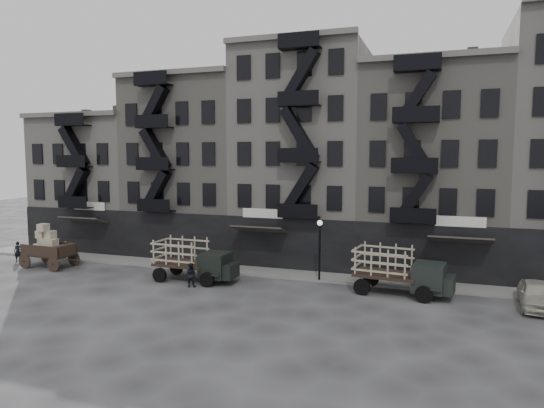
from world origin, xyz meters
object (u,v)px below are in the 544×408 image
(wagon, at_px, (48,242))
(pedestrian_mid, at_px, (191,275))
(car_east, at_px, (537,295))
(stake_truck_east, at_px, (400,268))
(pedestrian_west, at_px, (18,252))
(stake_truck_west, at_px, (193,257))
(horse, at_px, (61,250))

(wagon, xyz_separation_m, pedestrian_mid, (13.26, -1.44, -1.14))
(wagon, bearing_deg, car_east, 4.31)
(stake_truck_east, distance_m, car_east, 7.68)
(pedestrian_west, bearing_deg, stake_truck_east, -23.20)
(stake_truck_east, height_order, pedestrian_west, stake_truck_east)
(car_east, bearing_deg, stake_truck_east, -178.49)
(stake_truck_east, xyz_separation_m, pedestrian_mid, (-13.20, -2.71, -0.90))
(stake_truck_west, xyz_separation_m, pedestrian_west, (-16.46, 0.67, -0.83))
(horse, bearing_deg, car_east, -79.42)
(wagon, distance_m, pedestrian_mid, 13.39)
(stake_truck_west, relative_size, car_east, 1.28)
(pedestrian_west, relative_size, pedestrian_mid, 1.03)
(car_east, relative_size, pedestrian_west, 2.75)
(horse, xyz_separation_m, wagon, (0.96, -2.40, 1.10))
(wagon, distance_m, stake_truck_east, 26.49)
(wagon, xyz_separation_m, stake_truck_west, (12.70, 0.00, -0.29))
(pedestrian_mid, bearing_deg, stake_truck_east, 179.84)
(stake_truck_west, bearing_deg, horse, 170.81)
(pedestrian_west, height_order, pedestrian_mid, pedestrian_west)
(horse, distance_m, wagon, 2.81)
(wagon, bearing_deg, stake_truck_west, 2.55)
(stake_truck_west, distance_m, stake_truck_east, 13.82)
(stake_truck_east, height_order, car_east, stake_truck_east)
(wagon, bearing_deg, stake_truck_east, 5.28)
(stake_truck_west, height_order, pedestrian_mid, stake_truck_west)
(stake_truck_east, xyz_separation_m, car_east, (7.62, -0.21, -0.93))
(stake_truck_west, bearing_deg, pedestrian_mid, -67.82)
(wagon, height_order, pedestrian_west, wagon)
(car_east, distance_m, pedestrian_mid, 20.97)
(wagon, xyz_separation_m, stake_truck_east, (26.46, 1.26, -0.24))
(stake_truck_west, distance_m, pedestrian_west, 16.49)
(wagon, relative_size, pedestrian_west, 2.48)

